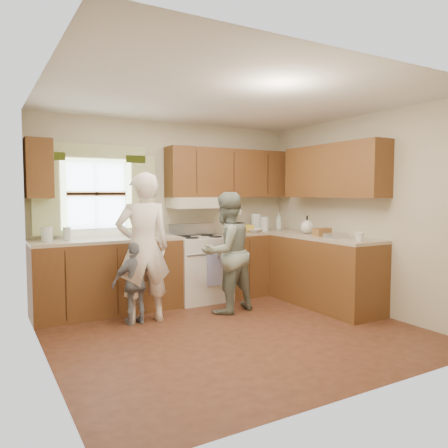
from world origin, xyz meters
TOP-DOWN VIEW (x-y plane):
  - room at (0.00, 0.00)m, footprint 3.80×3.80m
  - kitchen_fixtures at (0.61, 1.08)m, footprint 3.80×2.25m
  - stove at (0.30, 1.44)m, footprint 0.76×0.67m
  - woman_left at (-0.73, 0.85)m, footprint 0.67×0.47m
  - woman_right at (0.33, 0.73)m, footprint 0.84×0.72m
  - child at (-0.84, 0.81)m, footprint 0.56×0.24m

SIDE VIEW (x-z plane):
  - stove at x=0.30m, z-range -0.07..1.00m
  - child at x=-0.84m, z-range 0.00..0.95m
  - woman_right at x=0.33m, z-range 0.00..1.52m
  - kitchen_fixtures at x=0.61m, z-range -0.24..1.91m
  - woman_left at x=-0.73m, z-range 0.00..1.75m
  - room at x=0.00m, z-range -0.65..3.15m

